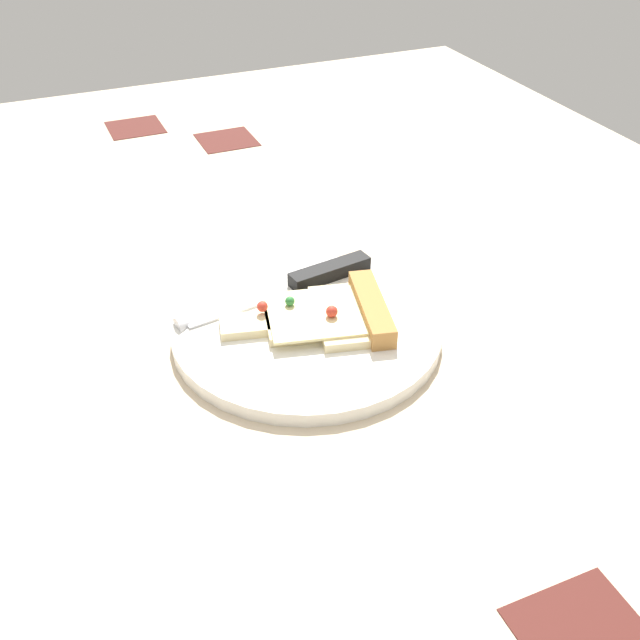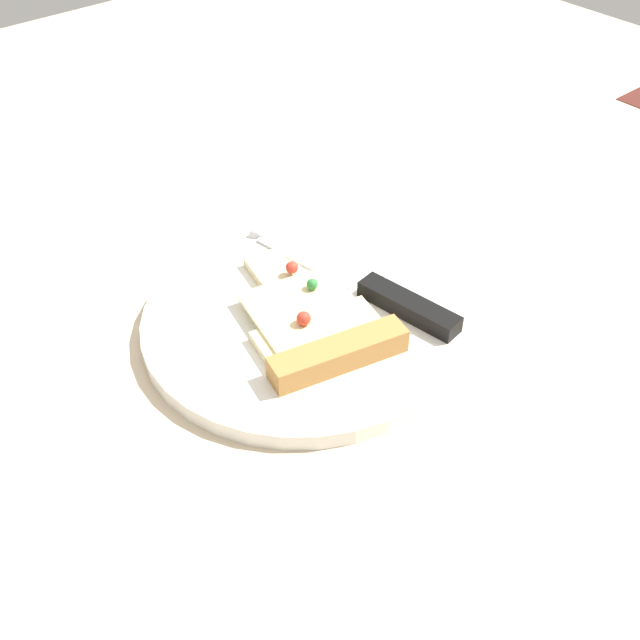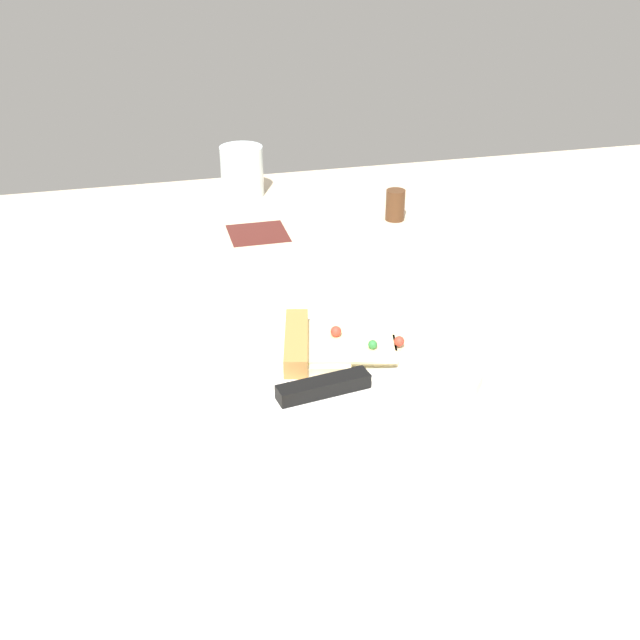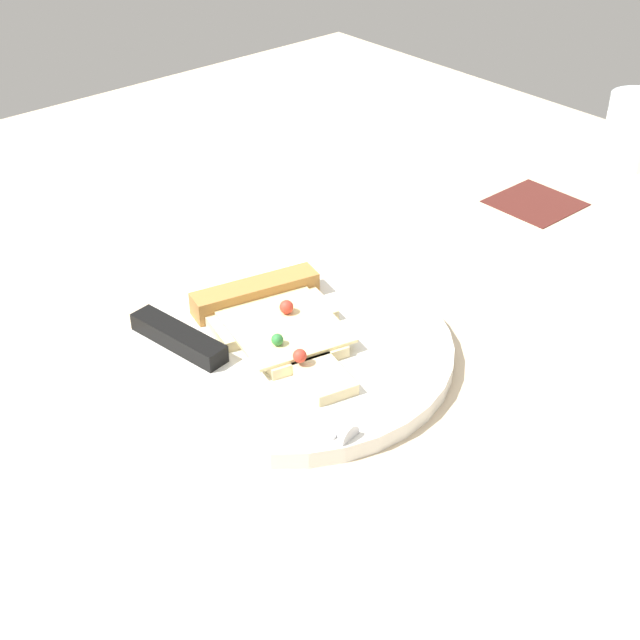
{
  "view_description": "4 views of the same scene",
  "coord_description": "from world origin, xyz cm",
  "views": [
    {
      "loc": [
        70.3,
        -15.66,
        48.47
      ],
      "look_at": [
        10.92,
        9.78,
        2.54
      ],
      "focal_mm": 42.76,
      "sensor_mm": 36.0,
      "label": 1
    },
    {
      "loc": [
        43.17,
        50.82,
        47.31
      ],
      "look_at": [
        10.69,
        12.55,
        4.03
      ],
      "focal_mm": 44.51,
      "sensor_mm": 36.0,
      "label": 2
    },
    {
      "loc": [
        -64.21,
        31.73,
        48.01
      ],
      "look_at": [
        13.16,
        12.37,
        4.08
      ],
      "focal_mm": 44.41,
      "sensor_mm": 36.0,
      "label": 3
    },
    {
      "loc": [
        -30.22,
        -40.91,
        46.71
      ],
      "look_at": [
        12.82,
        8.36,
        2.69
      ],
      "focal_mm": 50.51,
      "sensor_mm": 36.0,
      "label": 4
    }
  ],
  "objects": [
    {
      "name": "ground_plane",
      "position": [
        -0.02,
        -0.0,
        -1.5
      ],
      "size": [
        156.86,
        156.86,
        3.0
      ],
      "color": "#C6B293",
      "rests_on": "ground"
    },
    {
      "name": "drinking_glass",
      "position": [
        68.29,
        12.59,
        4.32
      ],
      "size": [
        7.45,
        7.45,
        8.64
      ],
      "primitive_type": "cylinder",
      "color": "silver",
      "rests_on": "ground_plane"
    },
    {
      "name": "plate",
      "position": [
        9.64,
        8.79,
        0.77
      ],
      "size": [
        28.58,
        28.58,
        1.54
      ],
      "primitive_type": "cylinder",
      "color": "white",
      "rests_on": "ground_plane"
    },
    {
      "name": "pizza_slice",
      "position": [
        10.23,
        11.31,
        2.33
      ],
      "size": [
        13.17,
        18.74,
        2.55
      ],
      "rotation": [
        0.0,
        0.0,
        2.91
      ],
      "color": "beige",
      "rests_on": "plate"
    },
    {
      "name": "pepper_shaker",
      "position": [
        50.49,
        -9.57,
        2.52
      ],
      "size": [
        3.11,
        3.11,
        5.04
      ],
      "primitive_type": "cylinder",
      "color": "#4C2D19",
      "rests_on": "ground_plane"
    },
    {
      "name": "knife",
      "position": [
        2.91,
        10.21,
        2.14
      ],
      "size": [
        5.72,
        24.04,
        2.45
      ],
      "rotation": [
        0.0,
        0.0,
        3.29
      ],
      "color": "silver",
      "rests_on": "plate"
    }
  ]
}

